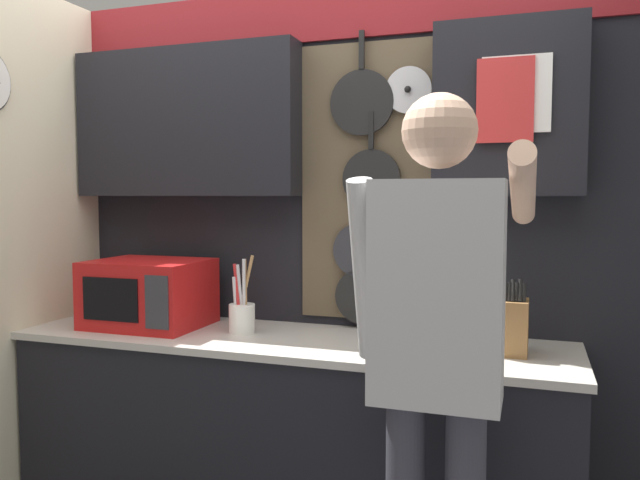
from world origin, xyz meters
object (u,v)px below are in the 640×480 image
Objects in this scene: microwave at (149,293)px; utensil_crock at (242,314)px; person at (437,335)px; knife_block at (513,326)px.

microwave is 1.48× the size of utensil_crock.
person is (0.90, -0.52, 0.08)m from utensil_crock.
person is (-0.20, -0.52, 0.06)m from knife_block.
person reaches higher than knife_block.
knife_block is at bearing 68.74° from person.
knife_block is (1.56, 0.00, -0.04)m from microwave.
knife_block is 1.10m from utensil_crock.
microwave reaches higher than knife_block.
utensil_crock is at bearing 150.07° from person.
utensil_crock is (0.46, 0.00, -0.07)m from microwave.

